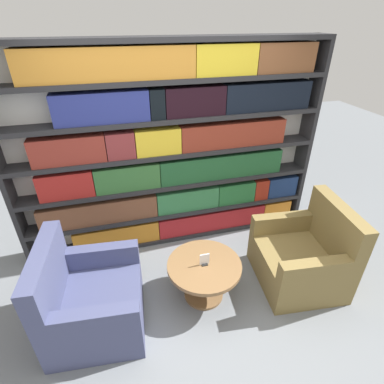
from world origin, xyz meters
name	(u,v)px	position (x,y,z in m)	size (l,w,h in m)	color
ground_plane	(206,325)	(0.00, 0.00, 0.00)	(14.00, 14.00, 0.00)	slate
bookshelf	(175,152)	(0.05, 1.42, 1.17)	(3.50, 0.30, 2.35)	silver
armchair_left	(90,301)	(-1.01, 0.31, 0.30)	(0.89, 0.94, 0.92)	#42476B
armchair_right	(303,257)	(1.17, 0.30, 0.30)	(0.90, 0.95, 0.92)	olive
coffee_table	(204,273)	(0.08, 0.35, 0.31)	(0.73, 0.73, 0.43)	brown
table_sign	(204,260)	(0.08, 0.35, 0.48)	(0.10, 0.06, 0.12)	black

